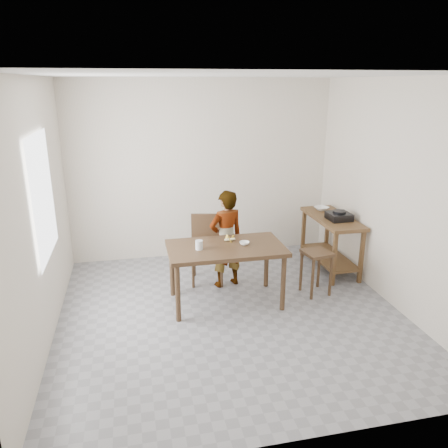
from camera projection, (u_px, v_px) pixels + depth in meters
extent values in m
cube|color=gray|center=(231.00, 315.00, 5.22)|extent=(4.00, 4.00, 0.04)
cube|color=white|center=(232.00, 73.00, 4.37)|extent=(4.00, 4.00, 0.04)
cube|color=silver|center=(202.00, 170.00, 6.67)|extent=(4.00, 0.04, 2.70)
cube|color=silver|center=(301.00, 284.00, 2.92)|extent=(4.00, 0.04, 2.70)
cube|color=silver|center=(36.00, 216.00, 4.39)|extent=(0.04, 4.00, 2.70)
cube|color=silver|center=(396.00, 195.00, 5.20)|extent=(0.04, 4.00, 2.70)
cube|color=white|center=(43.00, 197.00, 4.54)|extent=(0.02, 1.10, 1.30)
imported|color=white|center=(226.00, 239.00, 5.76)|extent=(0.55, 0.44, 1.32)
cylinder|color=silver|center=(199.00, 245.00, 5.14)|extent=(0.11, 0.11, 0.11)
imported|color=white|center=(244.00, 243.00, 5.30)|extent=(0.15, 0.15, 0.04)
imported|color=white|center=(321.00, 208.00, 6.56)|extent=(0.26, 0.26, 0.05)
cube|color=black|center=(339.00, 216.00, 6.09)|extent=(0.31, 0.31, 0.10)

